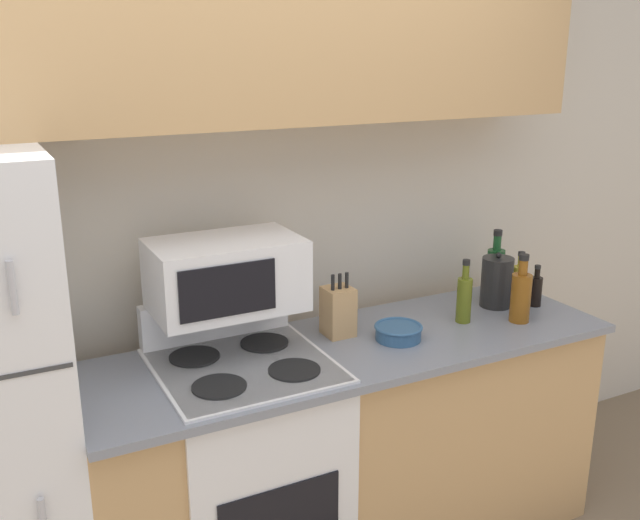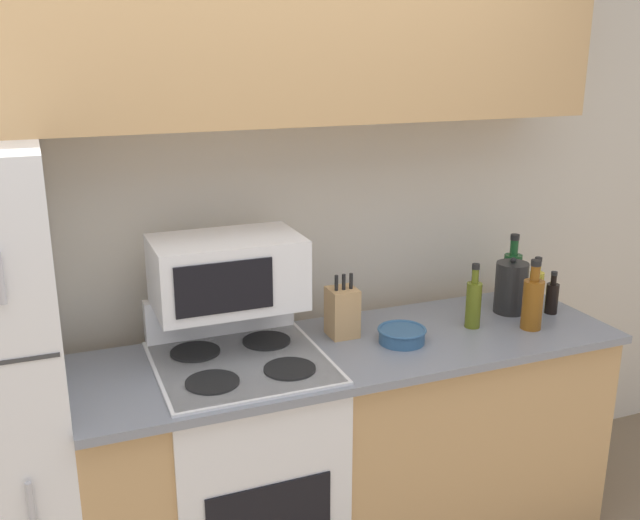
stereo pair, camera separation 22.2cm
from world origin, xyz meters
name	(u,v)px [view 2 (the right image)]	position (x,y,z in m)	size (l,w,h in m)	color
wall_back	(224,230)	(0.00, 0.74, 1.27)	(8.00, 0.05, 2.55)	beige
lower_cabinets	(353,450)	(0.37, 0.29, 0.46)	(2.03, 0.63, 0.91)	tan
upper_cabinets	(230,26)	(0.00, 0.54, 2.04)	(2.77, 0.36, 0.66)	tan
stove	(245,471)	(-0.07, 0.28, 0.48)	(0.59, 0.61, 1.08)	white
microwave	(227,272)	(-0.08, 0.40, 1.21)	(0.52, 0.33, 0.25)	white
knife_block	(342,312)	(0.36, 0.38, 1.01)	(0.11, 0.11, 0.25)	tan
bowl	(402,335)	(0.54, 0.24, 0.94)	(0.18, 0.18, 0.06)	#335B84
bottle_olive_oil	(473,302)	(0.87, 0.27, 1.01)	(0.06, 0.06, 0.26)	#5B6619
bottle_cooking_spray	(536,288)	(1.24, 0.36, 1.00)	(0.06, 0.06, 0.22)	gold
bottle_whiskey	(533,302)	(1.07, 0.17, 1.02)	(0.08, 0.08, 0.28)	brown
bottle_soy_sauce	(552,297)	(1.26, 0.28, 0.98)	(0.05, 0.05, 0.18)	black
bottle_wine_green	(512,275)	(1.19, 0.46, 1.03)	(0.08, 0.08, 0.30)	#194C23
kettle	(511,287)	(1.11, 0.35, 1.02)	(0.13, 0.13, 0.24)	black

